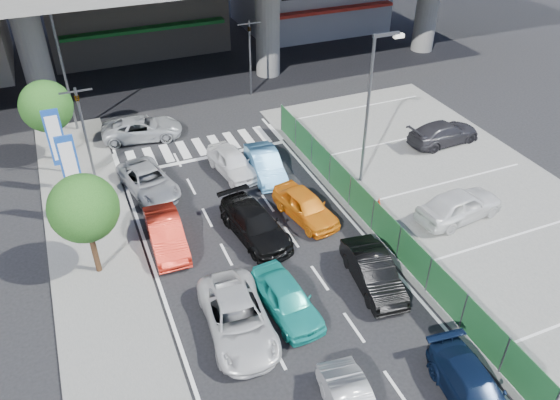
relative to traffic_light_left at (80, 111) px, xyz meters
name	(u,v)px	position (x,y,z in m)	size (l,w,h in m)	color
ground	(285,288)	(6.20, -12.00, -3.94)	(120.00, 120.00, 0.00)	black
parking_lot	(468,203)	(17.20, -10.00, -3.91)	(12.00, 28.00, 0.06)	#5D5D5B
sidewalk_left	(100,271)	(-0.80, -8.00, -3.88)	(4.00, 30.00, 0.12)	#5D5D5B
fence_run	(384,227)	(11.50, -11.00, -3.04)	(0.16, 22.00, 1.80)	#1D562A
traffic_light_left	(80,111)	(0.00, 0.00, 0.00)	(1.60, 1.24, 5.20)	#595B60
traffic_light_right	(249,39)	(11.70, 7.00, 0.00)	(1.60, 1.24, 5.20)	#595B60
street_lamp_right	(372,99)	(13.37, -6.00, 0.83)	(1.65, 0.22, 8.00)	#595B60
street_lamp_left	(63,56)	(-0.13, 6.00, 0.83)	(1.65, 0.22, 8.00)	#595B60
signboard_near	(71,168)	(-1.00, -4.01, -0.87)	(0.80, 0.14, 4.70)	#595B60
signboard_far	(56,140)	(-1.40, -1.01, -0.87)	(0.80, 0.14, 4.70)	#595B60
tree_near	(84,209)	(-0.80, -8.00, -0.55)	(2.80, 2.80, 4.80)	#382314
tree_far	(46,107)	(-1.60, 2.50, -0.55)	(2.80, 2.80, 4.80)	#382314
minivan_navy_back	(474,391)	(9.81, -19.40, -3.32)	(1.72, 4.23, 1.23)	#0C1833
sedan_white_mid_left	(238,318)	(3.64, -13.43, -3.25)	(2.29, 4.97, 1.38)	silver
taxi_teal_mid	(287,298)	(5.75, -13.20, -3.25)	(1.63, 4.05, 1.38)	teal
hatch_black_mid_right	(373,272)	(9.67, -13.17, -3.25)	(1.46, 4.19, 1.38)	black
taxi_orange_left	(166,234)	(2.32, -7.39, -3.25)	(1.46, 4.19, 1.38)	red
sedan_black_mid	(255,224)	(6.28, -8.24, -3.25)	(1.93, 4.76, 1.38)	black
taxi_orange_right	(305,206)	(9.04, -7.85, -3.25)	(1.63, 4.05, 1.38)	orange
wagon_silver_front_left	(148,181)	(2.49, -2.58, -3.30)	(2.09, 4.54, 1.26)	#A5A7AC
sedan_white_front_mid	(232,162)	(7.09, -2.58, -3.25)	(1.63, 4.05, 1.38)	white
kei_truck_front_right	(265,164)	(8.67, -3.47, -3.25)	(1.46, 4.19, 1.38)	#58A2DC
crossing_wagon_silver	(142,129)	(3.32, 3.36, -3.27)	(2.20, 4.76, 1.32)	#ADB0B4
parked_sedan_white	(460,205)	(15.85, -10.80, -3.11)	(1.81, 4.50, 1.53)	silver
parked_sedan_dgrey	(444,133)	(19.80, -4.26, -3.21)	(1.86, 4.57, 1.33)	#2A292E
traffic_cone	(379,203)	(12.69, -8.65, -3.54)	(0.34, 0.34, 0.66)	red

